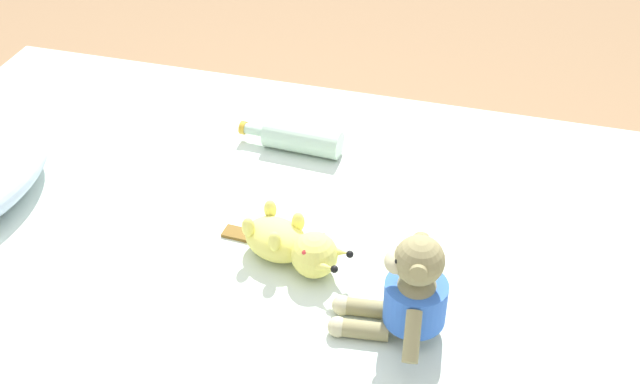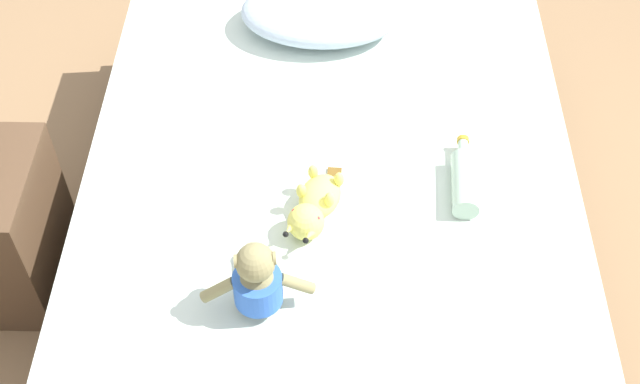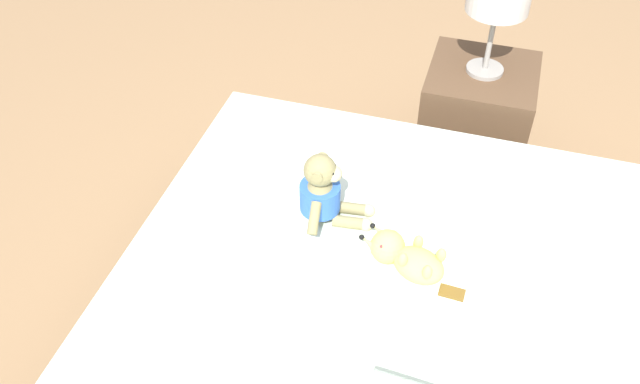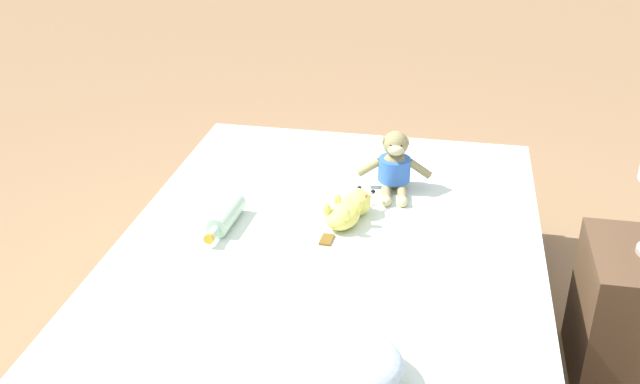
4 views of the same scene
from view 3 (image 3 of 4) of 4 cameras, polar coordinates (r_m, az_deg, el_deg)
name	(u,v)px [view 3 (image 3 of 4)]	position (r m, az deg, el deg)	size (l,w,h in m)	color
ground_plane	(439,381)	(2.29, 9.98, -15.30)	(16.00, 16.00, 0.00)	#93704C
bed	(448,340)	(2.11, 10.72, -12.11)	(1.45, 1.97, 0.46)	#2D2D33
plush_monkey	(324,193)	(2.01, 0.31, -0.11)	(0.29, 0.24, 0.24)	#8E8456
plush_yellow_creature	(405,257)	(1.92, 7.17, -5.40)	(0.18, 0.32, 0.10)	#EAE066
nightstand	(474,123)	(2.83, 12.79, 5.63)	(0.41, 0.41, 0.50)	brown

